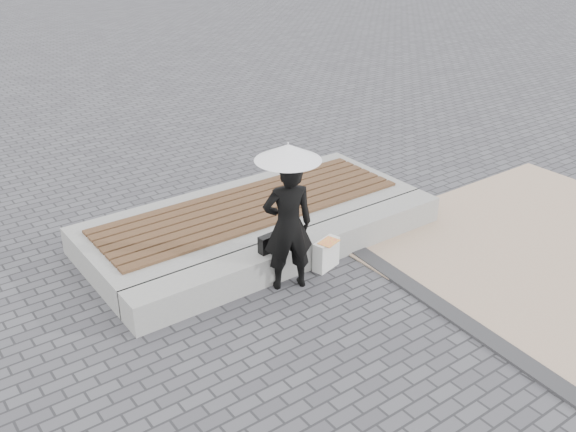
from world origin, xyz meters
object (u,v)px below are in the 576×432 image
object	(u,v)px
parasol	(288,152)
handbag	(270,243)
seating_ledge	(300,251)
canvas_tote	(326,254)
woman	(288,225)

from	to	relation	value
parasol	handbag	size ratio (longest dim) A/B	3.13
seating_ledge	parasol	distance (m)	1.72
handbag	canvas_tote	xyz separation A→B (m)	(0.74, -0.24, -0.31)
handbag	seating_ledge	bearing A→B (deg)	0.24
seating_ledge	handbag	size ratio (longest dim) A/B	15.23
woman	handbag	bearing A→B (deg)	-56.34
canvas_tote	handbag	bearing A→B (deg)	146.95
seating_ledge	woman	xyz separation A→B (m)	(-0.44, -0.34, 0.67)
handbag	parasol	bearing A→B (deg)	-81.47
parasol	canvas_tote	bearing A→B (deg)	4.61
parasol	handbag	xyz separation A→B (m)	(-0.07, 0.30, -1.32)
seating_ledge	canvas_tote	size ratio (longest dim) A/B	12.05
seating_ledge	woman	size ratio (longest dim) A/B	2.87
handbag	woman	bearing A→B (deg)	-81.47
seating_ledge	handbag	bearing A→B (deg)	-175.52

